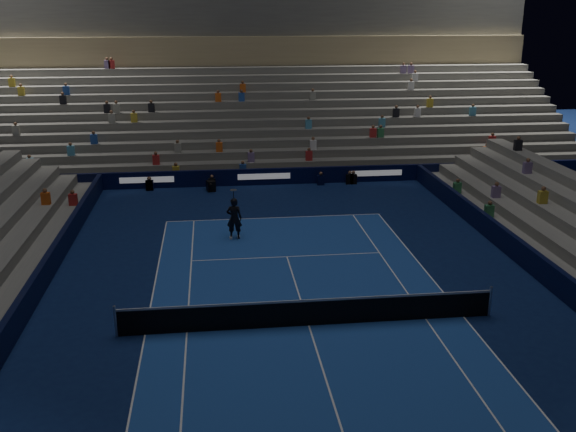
# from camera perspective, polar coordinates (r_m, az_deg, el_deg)

# --- Properties ---
(ground) EXTENTS (90.00, 90.00, 0.00)m
(ground) POSITION_cam_1_polar(r_m,az_deg,el_deg) (22.31, 1.84, -9.65)
(ground) COLOR #0B1945
(ground) RESTS_ON ground
(court_surface) EXTENTS (10.97, 23.77, 0.01)m
(court_surface) POSITION_cam_1_polar(r_m,az_deg,el_deg) (22.31, 1.84, -9.64)
(court_surface) COLOR #1B4399
(court_surface) RESTS_ON ground
(sponsor_barrier_far) EXTENTS (44.00, 0.25, 1.00)m
(sponsor_barrier_far) POSITION_cam_1_polar(r_m,az_deg,el_deg) (39.40, -2.15, 3.50)
(sponsor_barrier_far) COLOR black
(sponsor_barrier_far) RESTS_ON ground
(sponsor_barrier_west) EXTENTS (0.25, 37.00, 1.00)m
(sponsor_barrier_west) POSITION_cam_1_polar(r_m,az_deg,el_deg) (22.87, -23.28, -9.11)
(sponsor_barrier_west) COLOR black
(sponsor_barrier_west) RESTS_ON ground
(grandstand_main) EXTENTS (44.00, 15.20, 11.20)m
(grandstand_main) POSITION_cam_1_polar(r_m,az_deg,el_deg) (48.04, -3.13, 9.61)
(grandstand_main) COLOR #5F5F5A
(grandstand_main) RESTS_ON ground
(tennis_net) EXTENTS (12.90, 0.10, 1.10)m
(tennis_net) POSITION_cam_1_polar(r_m,az_deg,el_deg) (22.08, 1.86, -8.49)
(tennis_net) COLOR #B2B2B7
(tennis_net) RESTS_ON ground
(tennis_player) EXTENTS (0.78, 0.57, 1.98)m
(tennis_player) POSITION_cam_1_polar(r_m,az_deg,el_deg) (30.08, -4.77, -0.21)
(tennis_player) COLOR black
(tennis_player) RESTS_ON ground
(broadcast_camera) EXTENTS (0.58, 0.98, 0.62)m
(broadcast_camera) POSITION_cam_1_polar(r_m,az_deg,el_deg) (38.25, -6.82, 2.66)
(broadcast_camera) COLOR black
(broadcast_camera) RESTS_ON ground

